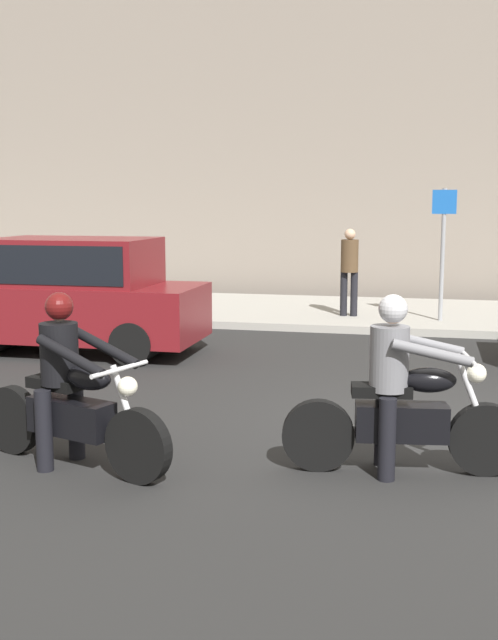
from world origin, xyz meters
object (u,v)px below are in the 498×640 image
(motorcycle_with_rider_black_leather, at_px, (70,397))
(street_sign_post, at_px, (443,241))
(motorcycle_with_rider_gray, at_px, (400,401))
(pedestrian_bystander, at_px, (349,265))
(parked_hatchback_maroon, at_px, (75,293))

(motorcycle_with_rider_black_leather, bearing_deg, street_sign_post, 69.05)
(motorcycle_with_rider_black_leather, relative_size, street_sign_post, 0.85)
(motorcycle_with_rider_gray, xyz_separation_m, motorcycle_with_rider_black_leather, (-2.88, -0.51, -0.00))
(street_sign_post, distance_m, pedestrian_bystander, 1.83)
(motorcycle_with_rider_gray, relative_size, street_sign_post, 0.85)
(parked_hatchback_maroon, distance_m, pedestrian_bystander, 5.55)
(pedestrian_bystander, bearing_deg, parked_hatchback_maroon, -134.70)
(motorcycle_with_rider_gray, relative_size, pedestrian_bystander, 1.23)
(pedestrian_bystander, bearing_deg, motorcycle_with_rider_black_leather, -100.11)
(parked_hatchback_maroon, bearing_deg, motorcycle_with_rider_black_leather, -65.12)
(motorcycle_with_rider_gray, xyz_separation_m, street_sign_post, (0.46, 8.21, 0.99))
(parked_hatchback_maroon, relative_size, pedestrian_bystander, 2.35)
(parked_hatchback_maroon, height_order, street_sign_post, street_sign_post)
(pedestrian_bystander, bearing_deg, street_sign_post, -6.84)
(motorcycle_with_rider_black_leather, distance_m, street_sign_post, 9.39)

